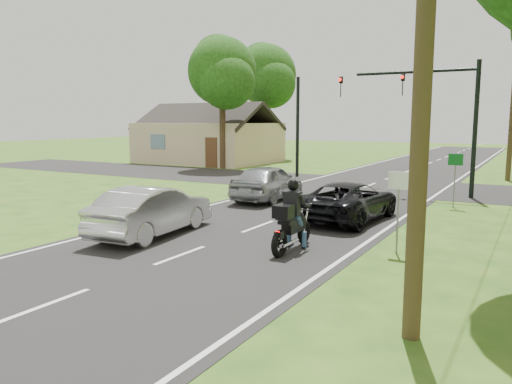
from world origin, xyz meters
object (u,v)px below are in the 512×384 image
motorcycle_rider (291,223)px  dark_suv (349,201)px  traffic_signal (432,104)px  sign_white (399,192)px  sign_green (455,167)px  utility_pole_near (426,3)px  silver_suv (268,182)px  silver_sedan (152,211)px

motorcycle_rider → dark_suv: size_ratio=0.47×
traffic_signal → sign_white: bearing=-83.0°
sign_green → utility_pole_near: bearing=-84.3°
utility_pole_near → dark_suv: bearing=115.4°
sign_white → sign_green: 8.00m
sign_green → motorcycle_rider: bearing=-106.3°
silver_suv → utility_pole_near: size_ratio=0.45×
dark_suv → silver_sedan: (-4.33, -5.09, 0.08)m
silver_sedan → silver_suv: (-0.21, 7.61, 0.03)m
motorcycle_rider → utility_pole_near: bearing=-44.8°
utility_pole_near → sign_green: (-1.30, 12.98, -3.49)m
silver_suv → utility_pole_near: 14.60m
motorcycle_rider → silver_suv: bearing=121.8°
silver_sedan → sign_white: size_ratio=2.10×
motorcycle_rider → sign_white: sign_white is taller
traffic_signal → utility_pole_near: size_ratio=0.64×
dark_suv → silver_suv: (-4.54, 2.52, 0.11)m
silver_sedan → sign_white: sign_white is taller
dark_suv → silver_sedan: size_ratio=1.06×
dark_suv → silver_sedan: 6.69m
dark_suv → traffic_signal: 8.34m
traffic_signal → utility_pole_near: utility_pole_near is taller
silver_sedan → silver_suv: size_ratio=0.99×
silver_suv → sign_white: (7.07, -6.03, 0.82)m
silver_suv → traffic_signal: (5.70, 4.98, 3.36)m
sign_white → dark_suv: bearing=125.7°
motorcycle_rider → traffic_signal: traffic_signal is taller
utility_pole_near → sign_white: size_ratio=4.71×
utility_pole_near → sign_green: utility_pole_near is taller
motorcycle_rider → sign_green: sign_green is taller
dark_suv → sign_white: 4.43m
dark_suv → silver_suv: bearing=-25.8°
dark_suv → silver_sedan: bearing=52.9°
silver_sedan → utility_pole_near: 10.01m
traffic_signal → utility_pole_near: (2.86, -16.00, 0.95)m
silver_sedan → utility_pole_near: utility_pole_near is taller
dark_suv → sign_white: (2.53, -3.52, 0.92)m
motorcycle_rider → utility_pole_near: utility_pole_near is taller
sign_green → traffic_signal: bearing=117.4°
silver_sedan → sign_green: bearing=-132.2°
dark_suv → utility_pole_near: bearing=118.6°
motorcycle_rider → utility_pole_near: size_ratio=0.22×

